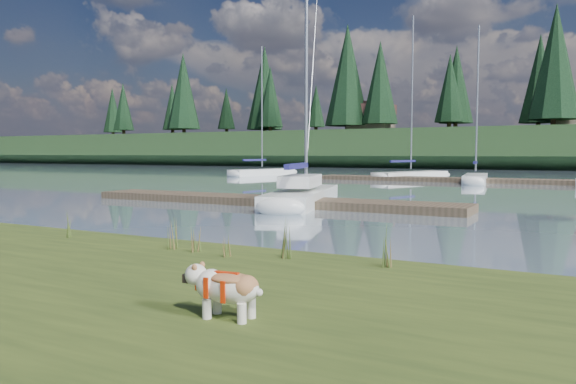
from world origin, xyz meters
The scene contains 22 objects.
ground centered at (0.00, 30.00, 0.00)m, with size 200.00×200.00×0.00m, color #8298AD.
ridge centered at (0.00, 73.00, 2.50)m, with size 200.00×20.00×5.00m, color #1D3419.
bulldog centered at (4.14, -5.39, 0.68)m, with size 0.90×0.42×0.54m.
sailboat_main centered at (-2.96, 10.53, 0.42)m, with size 4.07×8.97×12.71m.
dock_near centered at (-4.00, 9.00, 0.15)m, with size 16.00×2.00×0.30m, color #4C3D2C.
dock_far centered at (2.00, 30.00, 0.15)m, with size 26.00×2.20×0.30m, color #4C3D2C.
sailboat_bg_0 centered at (-18.58, 33.83, 0.32)m, with size 3.41×8.14×11.59m.
sailboat_bg_1 centered at (-4.80, 33.73, 0.33)m, with size 4.64×8.58×12.68m.
sailboat_bg_2 centered at (0.35, 30.09, 0.33)m, with size 2.30×7.16×10.67m.
weed_0 centered at (0.88, -2.40, 0.63)m, with size 0.17×0.14×0.67m.
weed_1 centered at (1.43, -2.46, 0.59)m, with size 0.17×0.14×0.56m.
weed_2 centered at (3.13, -2.21, 0.65)m, with size 0.17×0.14×0.72m.
weed_3 centered at (-1.82, -2.37, 0.58)m, with size 0.17×0.14×0.54m.
weed_4 centered at (2.15, -2.60, 0.53)m, with size 0.17×0.14×0.42m.
weed_5 centered at (4.73, -2.11, 0.63)m, with size 0.17×0.14×0.67m.
mud_lip centered at (0.00, -1.60, 0.07)m, with size 60.00×0.50×0.14m, color #33281C.
conifer_0 centered at (-55.00, 67.00, 12.64)m, with size 5.72×5.72×14.15m.
conifer_1 centered at (-40.00, 71.00, 11.28)m, with size 4.40×4.40×11.30m.
conifer_2 centered at (-25.00, 68.00, 13.54)m, with size 6.60×6.60×16.05m.
conifer_3 centered at (-10.00, 72.00, 11.74)m, with size 4.84×4.84×12.25m.
conifer_4 centered at (3.00, 66.00, 13.09)m, with size 6.16×6.16×15.10m.
house_0 centered at (-22.00, 70.00, 7.31)m, with size 6.30×5.30×4.65m.
Camera 1 is at (7.42, -10.10, 2.06)m, focal length 35.00 mm.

